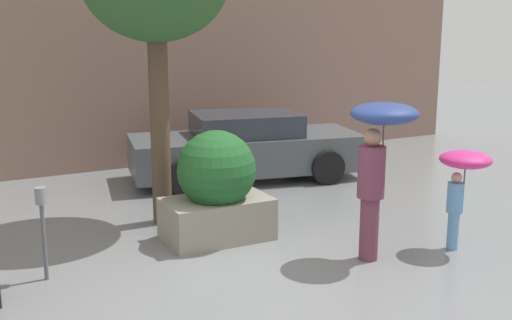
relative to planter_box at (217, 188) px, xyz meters
name	(u,v)px	position (x,y,z in m)	size (l,w,h in m)	color
ground_plane	(243,278)	(-0.31, -1.43, -0.75)	(40.00, 40.00, 0.00)	slate
building_facade	(97,22)	(-0.31, 5.07, 2.25)	(18.00, 0.30, 6.00)	#8C6B5B
planter_box	(217,188)	(0.00, 0.00, 0.00)	(1.49, 1.11, 1.57)	gray
person_adult	(379,145)	(1.52, -1.64, 0.76)	(0.86, 0.86, 2.06)	brown
person_child	(463,172)	(2.74, -1.91, 0.34)	(0.69, 0.69, 1.37)	#669ED1
parked_car_near	(246,148)	(1.96, 2.97, -0.14)	(4.67, 2.52, 1.30)	#4C5156
parking_meter	(42,213)	(-2.43, -0.37, 0.08)	(0.14, 0.14, 1.15)	#595B60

